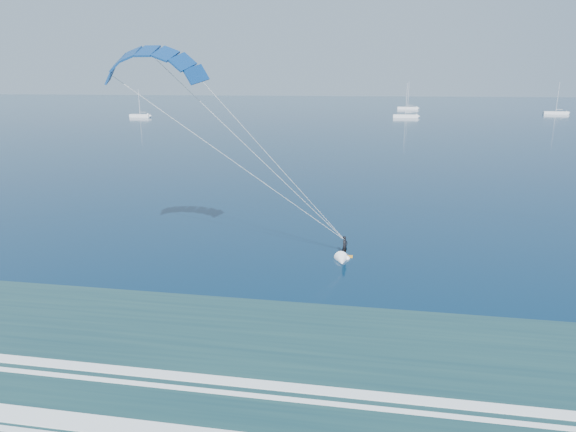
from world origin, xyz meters
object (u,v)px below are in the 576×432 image
(sailboat_0, at_px, (140,116))
(sailboat_2, at_px, (408,108))
(sailboat_3, at_px, (556,113))
(sailboat_1, at_px, (406,116))
(kitesurfer_rig, at_px, (256,155))

(sailboat_0, distance_m, sailboat_2, 127.00)
(sailboat_2, distance_m, sailboat_3, 64.79)
(sailboat_2, bearing_deg, sailboat_3, -24.70)
(sailboat_1, height_order, sailboat_3, sailboat_3)
(sailboat_1, distance_m, sailboat_3, 69.77)
(sailboat_0, relative_size, sailboat_1, 0.84)
(kitesurfer_rig, relative_size, sailboat_2, 1.39)
(kitesurfer_rig, relative_size, sailboat_3, 1.39)
(sailboat_2, height_order, sailboat_3, sailboat_2)
(sailboat_3, bearing_deg, sailboat_1, -153.69)
(kitesurfer_rig, xyz_separation_m, sailboat_3, (81.26, 196.97, -8.03))
(sailboat_0, relative_size, sailboat_2, 0.82)
(sailboat_0, bearing_deg, sailboat_3, 15.89)
(sailboat_3, bearing_deg, kitesurfer_rig, -112.42)
(sailboat_1, bearing_deg, kitesurfer_rig, -96.43)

